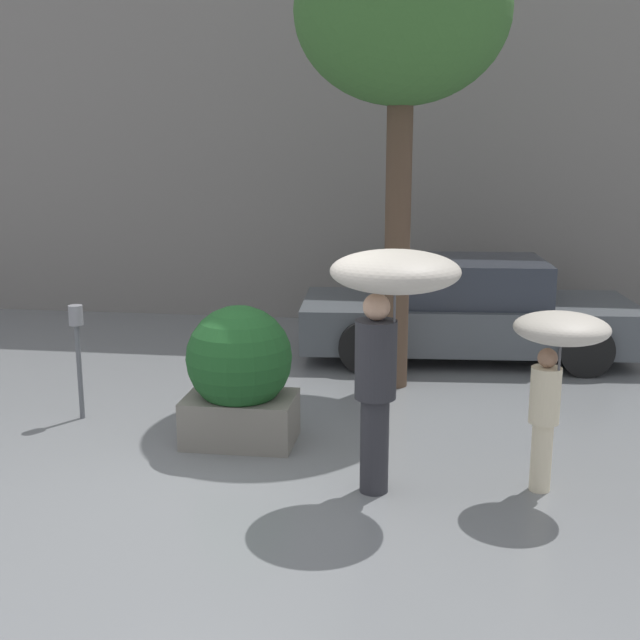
# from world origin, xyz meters

# --- Properties ---
(ground_plane) EXTENTS (40.00, 40.00, 0.00)m
(ground_plane) POSITION_xyz_m (0.00, 0.00, 0.00)
(ground_plane) COLOR slate
(building_facade) EXTENTS (18.00, 0.30, 6.00)m
(building_facade) POSITION_xyz_m (0.00, 6.50, 3.00)
(building_facade) COLOR gray
(building_facade) RESTS_ON ground
(planter_box) EXTENTS (1.02, 0.98, 1.30)m
(planter_box) POSITION_xyz_m (-0.01, 0.95, 0.67)
(planter_box) COLOR gray
(planter_box) RESTS_ON ground
(person_adult) EXTENTS (0.99, 0.99, 1.96)m
(person_adult) POSITION_xyz_m (1.41, 0.01, 1.55)
(person_adult) COLOR #2D2D33
(person_adult) RESTS_ON ground
(person_child) EXTENTS (0.73, 0.73, 1.48)m
(person_child) POSITION_xyz_m (2.70, 0.20, 1.17)
(person_child) COLOR beige
(person_child) RESTS_ON ground
(parked_car_near) EXTENTS (4.37, 2.19, 1.28)m
(parked_car_near) POSITION_xyz_m (2.19, 4.40, 0.59)
(parked_car_near) COLOR #4C5156
(parked_car_near) RESTS_ON ground
(street_tree) EXTENTS (2.29, 2.29, 5.06)m
(street_tree) POSITION_xyz_m (1.33, 2.95, 4.03)
(street_tree) COLOR brown
(street_tree) RESTS_ON ground
(parking_meter) EXTENTS (0.14, 0.14, 1.17)m
(parking_meter) POSITION_xyz_m (-1.76, 1.37, 0.85)
(parking_meter) COLOR #595B60
(parking_meter) RESTS_ON ground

